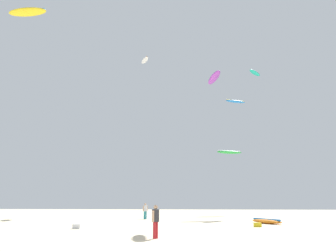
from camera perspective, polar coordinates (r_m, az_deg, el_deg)
The scene contains 12 objects.
ground_plane at distance 14.79m, azimuth -7.36°, elevation -20.61°, with size 120.00×120.00×0.00m, color beige.
person_foreground at distance 18.41m, azimuth -2.19°, elevation -15.93°, with size 0.40×0.54×1.77m.
person_midground at distance 36.67m, azimuth -4.01°, elevation -14.43°, with size 0.48×0.38×1.70m.
kite_grounded_near at distance 31.10m, azimuth 16.89°, elevation -15.68°, with size 2.68×3.54×0.42m.
cooler_box at distance 27.18m, azimuth 15.42°, elevation -16.34°, with size 0.56×0.36×0.32m, color yellow.
gear_bag at distance 25.57m, azimuth -15.68°, elevation -16.58°, with size 0.56×0.36×0.32m, color white.
kite_aloft_1 at distance 48.09m, azimuth 11.73°, elevation 4.23°, with size 3.16×2.03×0.38m.
kite_aloft_2 at distance 61.88m, azimuth -4.09°, elevation 11.41°, with size 2.17×3.35×0.41m.
kite_aloft_3 at distance 31.79m, azimuth 8.08°, elevation 8.38°, with size 1.53×3.61×0.66m.
kite_aloft_4 at distance 50.35m, azimuth 10.70°, elevation -4.53°, with size 4.20×2.53×0.50m.
kite_aloft_5 at distance 39.92m, azimuth -23.41°, elevation 17.87°, with size 4.32×1.49×0.70m.
kite_aloft_6 at distance 56.05m, azimuth 14.96°, elevation 8.98°, with size 2.74×3.44×0.47m.
Camera 1 is at (2.95, -14.35, 2.02)m, focal length 34.79 mm.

